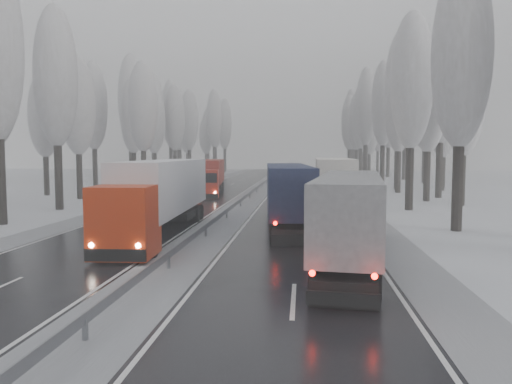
% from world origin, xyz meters
% --- Properties ---
extents(ground, '(260.00, 260.00, 0.00)m').
position_xyz_m(ground, '(0.00, 0.00, 0.00)').
color(ground, silver).
rests_on(ground, ground).
extents(carriageway_right, '(7.50, 200.00, 0.03)m').
position_xyz_m(carriageway_right, '(5.25, 30.00, 0.01)').
color(carriageway_right, black).
rests_on(carriageway_right, ground).
extents(carriageway_left, '(7.50, 200.00, 0.03)m').
position_xyz_m(carriageway_left, '(-5.25, 30.00, 0.01)').
color(carriageway_left, black).
rests_on(carriageway_left, ground).
extents(median_slush, '(3.00, 200.00, 0.04)m').
position_xyz_m(median_slush, '(0.00, 30.00, 0.02)').
color(median_slush, '#9A9DA1').
rests_on(median_slush, ground).
extents(shoulder_right, '(2.40, 200.00, 0.04)m').
position_xyz_m(shoulder_right, '(10.20, 30.00, 0.02)').
color(shoulder_right, '#9A9DA1').
rests_on(shoulder_right, ground).
extents(shoulder_left, '(2.40, 200.00, 0.04)m').
position_xyz_m(shoulder_left, '(-10.20, 30.00, 0.02)').
color(shoulder_left, '#9A9DA1').
rests_on(shoulder_left, ground).
extents(median_guardrail, '(0.12, 200.00, 0.76)m').
position_xyz_m(median_guardrail, '(0.00, 29.99, 0.60)').
color(median_guardrail, slate).
rests_on(median_guardrail, ground).
extents(tree_16, '(3.60, 3.60, 16.53)m').
position_xyz_m(tree_16, '(15.04, 15.67, 10.67)').
color(tree_16, black).
rests_on(tree_16, ground).
extents(tree_18, '(3.60, 3.60, 16.58)m').
position_xyz_m(tree_18, '(14.51, 27.03, 10.70)').
color(tree_18, black).
rests_on(tree_18, ground).
extents(tree_19, '(3.60, 3.60, 14.57)m').
position_xyz_m(tree_19, '(20.02, 31.03, 9.42)').
color(tree_19, black).
rests_on(tree_19, ground).
extents(tree_20, '(3.60, 3.60, 15.71)m').
position_xyz_m(tree_20, '(17.90, 35.17, 10.14)').
color(tree_20, black).
rests_on(tree_20, ground).
extents(tree_21, '(3.60, 3.60, 18.62)m').
position_xyz_m(tree_21, '(20.12, 39.17, 12.00)').
color(tree_21, black).
rests_on(tree_21, ground).
extents(tree_22, '(3.60, 3.60, 15.86)m').
position_xyz_m(tree_22, '(17.02, 45.60, 10.24)').
color(tree_22, black).
rests_on(tree_22, ground).
extents(tree_23, '(3.60, 3.60, 13.55)m').
position_xyz_m(tree_23, '(23.31, 49.60, 8.77)').
color(tree_23, black).
rests_on(tree_23, ground).
extents(tree_24, '(3.60, 3.60, 20.49)m').
position_xyz_m(tree_24, '(17.90, 51.02, 13.19)').
color(tree_24, black).
rests_on(tree_24, ground).
extents(tree_25, '(3.60, 3.60, 19.44)m').
position_xyz_m(tree_25, '(24.81, 55.02, 12.52)').
color(tree_25, black).
rests_on(tree_25, ground).
extents(tree_26, '(3.60, 3.60, 18.78)m').
position_xyz_m(tree_26, '(17.56, 61.27, 12.10)').
color(tree_26, black).
rests_on(tree_26, ground).
extents(tree_27, '(3.60, 3.60, 17.62)m').
position_xyz_m(tree_27, '(24.72, 65.27, 11.36)').
color(tree_27, black).
rests_on(tree_27, ground).
extents(tree_28, '(3.60, 3.60, 19.62)m').
position_xyz_m(tree_28, '(16.34, 71.95, 12.64)').
color(tree_28, black).
rests_on(tree_28, ground).
extents(tree_29, '(3.60, 3.60, 18.11)m').
position_xyz_m(tree_29, '(23.71, 75.95, 11.67)').
color(tree_29, black).
rests_on(tree_29, ground).
extents(tree_30, '(3.60, 3.60, 17.86)m').
position_xyz_m(tree_30, '(16.56, 81.70, 11.52)').
color(tree_30, black).
rests_on(tree_30, ground).
extents(tree_31, '(3.60, 3.60, 18.58)m').
position_xyz_m(tree_31, '(22.48, 85.70, 11.97)').
color(tree_31, black).
rests_on(tree_31, ground).
extents(tree_32, '(3.60, 3.60, 17.33)m').
position_xyz_m(tree_32, '(16.63, 89.21, 11.18)').
color(tree_32, black).
rests_on(tree_32, ground).
extents(tree_33, '(3.60, 3.60, 14.33)m').
position_xyz_m(tree_33, '(19.77, 93.21, 9.26)').
color(tree_33, black).
rests_on(tree_33, ground).
extents(tree_34, '(3.60, 3.60, 17.63)m').
position_xyz_m(tree_34, '(15.73, 96.32, 11.37)').
color(tree_34, black).
rests_on(tree_34, ground).
extents(tree_35, '(3.60, 3.60, 18.25)m').
position_xyz_m(tree_35, '(24.94, 100.32, 11.77)').
color(tree_35, black).
rests_on(tree_35, ground).
extents(tree_36, '(3.60, 3.60, 20.23)m').
position_xyz_m(tree_36, '(17.04, 106.16, 13.02)').
color(tree_36, black).
rests_on(tree_36, ground).
extents(tree_37, '(3.60, 3.60, 16.37)m').
position_xyz_m(tree_37, '(24.02, 110.16, 10.56)').
color(tree_37, black).
rests_on(tree_37, ground).
extents(tree_38, '(3.60, 3.60, 17.97)m').
position_xyz_m(tree_38, '(18.73, 116.73, 11.59)').
color(tree_38, black).
rests_on(tree_38, ground).
extents(tree_39, '(3.60, 3.60, 16.19)m').
position_xyz_m(tree_39, '(21.55, 120.73, 10.45)').
color(tree_39, black).
rests_on(tree_39, ground).
extents(tree_58, '(3.60, 3.60, 17.21)m').
position_xyz_m(tree_58, '(-15.13, 24.57, 11.10)').
color(tree_58, black).
rests_on(tree_58, ground).
extents(tree_60, '(3.60, 3.60, 14.84)m').
position_xyz_m(tree_60, '(-17.75, 34.20, 9.59)').
color(tree_60, black).
rests_on(tree_60, ground).
extents(tree_61, '(3.60, 3.60, 13.95)m').
position_xyz_m(tree_61, '(-23.52, 38.20, 9.02)').
color(tree_61, black).
rests_on(tree_61, ground).
extents(tree_62, '(3.60, 3.60, 16.04)m').
position_xyz_m(tree_62, '(-13.94, 43.73, 10.36)').
color(tree_62, black).
rests_on(tree_62, ground).
extents(tree_63, '(3.60, 3.60, 16.88)m').
position_xyz_m(tree_63, '(-21.85, 47.73, 10.89)').
color(tree_63, black).
rests_on(tree_63, ground).
extents(tree_64, '(3.60, 3.60, 15.42)m').
position_xyz_m(tree_64, '(-18.26, 52.71, 9.96)').
color(tree_64, black).
rests_on(tree_64, ground).
extents(tree_65, '(3.60, 3.60, 19.48)m').
position_xyz_m(tree_65, '(-20.05, 56.71, 12.55)').
color(tree_65, black).
rests_on(tree_65, ground).
extents(tree_66, '(3.60, 3.60, 15.23)m').
position_xyz_m(tree_66, '(-18.16, 62.35, 9.84)').
color(tree_66, black).
rests_on(tree_66, ground).
extents(tree_67, '(3.60, 3.60, 17.09)m').
position_xyz_m(tree_67, '(-19.54, 66.35, 11.03)').
color(tree_67, black).
rests_on(tree_67, ground).
extents(tree_68, '(3.60, 3.60, 16.65)m').
position_xyz_m(tree_68, '(-16.58, 69.11, 10.75)').
color(tree_68, black).
rests_on(tree_68, ground).
extents(tree_69, '(3.60, 3.60, 19.35)m').
position_xyz_m(tree_69, '(-21.42, 73.11, 12.46)').
color(tree_69, black).
rests_on(tree_69, ground).
extents(tree_70, '(3.60, 3.60, 17.09)m').
position_xyz_m(tree_70, '(-16.33, 79.19, 11.03)').
color(tree_70, black).
rests_on(tree_70, ground).
extents(tree_71, '(3.60, 3.60, 19.61)m').
position_xyz_m(tree_71, '(-21.09, 83.19, 12.63)').
color(tree_71, black).
rests_on(tree_71, ground).
extents(tree_72, '(3.60, 3.60, 15.11)m').
position_xyz_m(tree_72, '(-18.93, 88.54, 9.76)').
color(tree_72, black).
rests_on(tree_72, ground).
extents(tree_73, '(3.60, 3.60, 17.22)m').
position_xyz_m(tree_73, '(-21.82, 92.54, 11.11)').
color(tree_73, black).
rests_on(tree_73, ground).
extents(tree_74, '(3.60, 3.60, 19.68)m').
position_xyz_m(tree_74, '(-15.07, 99.33, 12.67)').
color(tree_74, black).
rests_on(tree_74, ground).
extents(tree_75, '(3.60, 3.60, 18.60)m').
position_xyz_m(tree_75, '(-24.20, 103.33, 11.99)').
color(tree_75, black).
rests_on(tree_75, ground).
extents(tree_76, '(3.60, 3.60, 18.55)m').
position_xyz_m(tree_76, '(-14.05, 108.72, 11.95)').
color(tree_76, black).
rests_on(tree_76, ground).
extents(tree_77, '(3.60, 3.60, 14.32)m').
position_xyz_m(tree_77, '(-19.66, 112.72, 9.26)').
color(tree_77, black).
rests_on(tree_77, ground).
extents(tree_78, '(3.60, 3.60, 19.55)m').
position_xyz_m(tree_78, '(-17.56, 115.31, 12.59)').
color(tree_78, black).
rests_on(tree_78, ground).
extents(tree_79, '(3.60, 3.60, 17.07)m').
position_xyz_m(tree_79, '(-20.33, 119.31, 11.01)').
color(tree_79, black).
rests_on(tree_79, ground).
extents(truck_grey_tarp, '(4.15, 15.26, 3.88)m').
position_xyz_m(truck_grey_tarp, '(7.64, 6.17, 2.26)').
color(truck_grey_tarp, '#47484C').
rests_on(truck_grey_tarp, ground).
extents(truck_blue_box, '(3.68, 15.90, 4.05)m').
position_xyz_m(truck_blue_box, '(4.53, 16.33, 2.36)').
color(truck_blue_box, '#1E1E4B').
rests_on(truck_blue_box, ground).
extents(truck_cream_box, '(3.01, 17.14, 4.38)m').
position_xyz_m(truck_cream_box, '(7.98, 25.27, 2.56)').
color(truck_cream_box, '#BEB5A8').
rests_on(truck_cream_box, ground).
extents(box_truck_distant, '(2.99, 7.82, 2.86)m').
position_xyz_m(box_truck_distant, '(3.70, 85.94, 1.45)').
color(box_truck_distant, '#AEB1B5').
rests_on(box_truck_distant, ground).
extents(truck_red_white, '(3.32, 17.15, 4.37)m').
position_xyz_m(truck_red_white, '(-2.71, 12.35, 2.55)').
color(truck_red_white, red).
rests_on(truck_red_white, ground).
extents(truck_red_red, '(4.23, 15.75, 4.00)m').
position_xyz_m(truck_red_red, '(-5.15, 41.54, 2.34)').
color(truck_red_red, '#AF190A').
rests_on(truck_red_red, ground).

